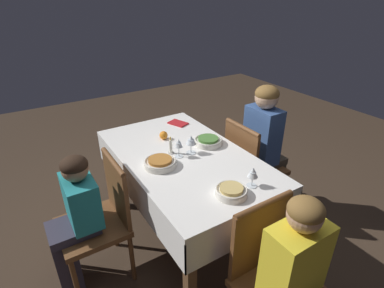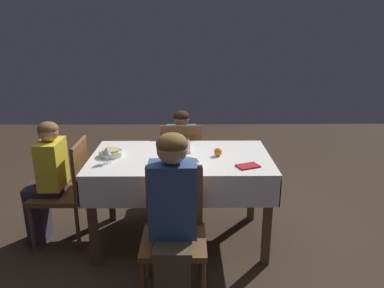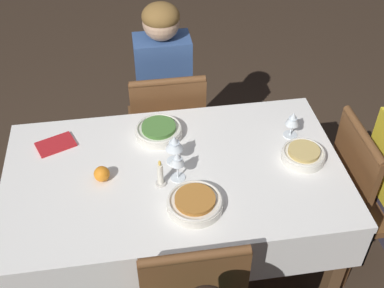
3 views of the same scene
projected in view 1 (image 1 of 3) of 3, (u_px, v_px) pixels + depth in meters
name	position (u px, v px, depth m)	size (l,w,h in m)	color
ground_plane	(185.00, 233.00, 2.56)	(8.00, 8.00, 0.00)	#3D2D21
dining_table	(184.00, 166.00, 2.25)	(1.47, 0.86, 0.77)	white
chair_south	(250.00, 164.00, 2.61)	(0.43, 0.43, 0.90)	brown
chair_north	(102.00, 216.00, 2.02)	(0.43, 0.43, 0.90)	brown
chair_west	(273.00, 274.00, 1.60)	(0.43, 0.43, 0.90)	brown
person_adult_denim	(265.00, 142.00, 2.60)	(0.30, 0.34, 1.18)	#4C4233
person_child_teal	(74.00, 219.00, 1.92)	(0.30, 0.33, 0.98)	#383342
person_child_yellow	(301.00, 286.00, 1.44)	(0.33, 0.30, 1.06)	#383342
bowl_south	(208.00, 141.00, 2.34)	(0.22, 0.22, 0.06)	silver
wine_glass_south	(191.00, 140.00, 2.18)	(0.08, 0.08, 0.14)	white
bowl_north	(160.00, 163.00, 2.05)	(0.22, 0.22, 0.06)	silver
wine_glass_north	(179.00, 144.00, 2.13)	(0.06, 0.06, 0.14)	white
bowl_west	(231.00, 191.00, 1.75)	(0.19, 0.19, 0.06)	silver
wine_glass_west	(253.00, 173.00, 1.80)	(0.07, 0.07, 0.13)	white
candle_centerpiece	(171.00, 147.00, 2.20)	(0.04, 0.04, 0.14)	beige
orange_fruit	(164.00, 135.00, 2.42)	(0.07, 0.07, 0.07)	orange
napkin_red_folded	(178.00, 123.00, 2.70)	(0.20, 0.16, 0.01)	red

